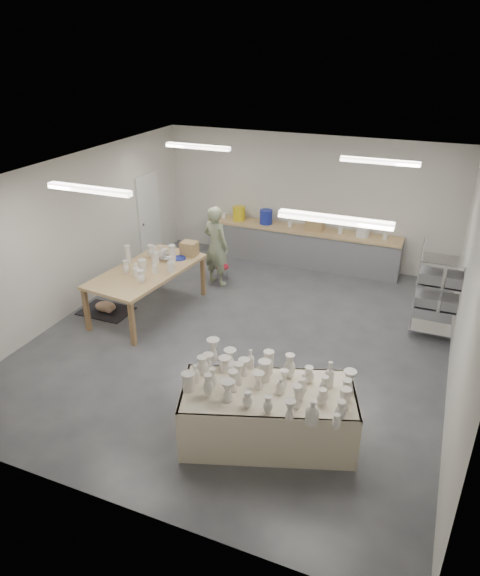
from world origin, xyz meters
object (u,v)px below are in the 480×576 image
at_px(work_table, 152,268).
at_px(potter, 216,246).
at_px(drying_table, 268,411).
at_px(red_stool, 222,267).

distance_m(work_table, potter, 1.70).
height_order(drying_table, red_stool, drying_table).
relative_size(drying_table, red_stool, 7.51).
bearing_deg(red_stool, potter, -90.00).
relative_size(work_table, red_stool, 7.67).
height_order(potter, red_stool, potter).
relative_size(work_table, potter, 1.44).
height_order(work_table, potter, potter).
xyz_separation_m(potter, red_stool, (0.00, 0.27, -0.62)).
distance_m(drying_table, work_table, 4.27).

